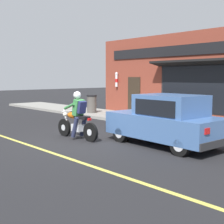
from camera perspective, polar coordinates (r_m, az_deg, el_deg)
ground_plane at (r=10.47m, az=-4.57°, el=-5.17°), size 80.00×80.00×0.00m
sidewalk_curb at (r=15.88m, az=2.72°, el=-0.94°), size 2.60×22.00×0.14m
storefront_building at (r=15.50m, az=12.69°, el=6.28°), size 1.25×10.57×4.20m
motorcycle_with_rider at (r=10.64m, az=-6.38°, el=-1.31°), size 0.57×2.02×1.62m
car_hatchback at (r=9.68m, az=9.79°, el=-1.59°), size 1.82×3.85×1.57m
fire_hydrant at (r=12.81m, az=14.47°, el=-0.65°), size 0.36×0.24×0.88m
trash_bin at (r=17.25m, az=-3.73°, el=1.52°), size 0.56×0.56×0.98m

